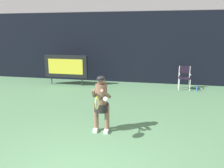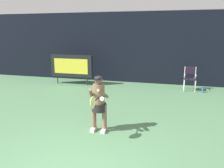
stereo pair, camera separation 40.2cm
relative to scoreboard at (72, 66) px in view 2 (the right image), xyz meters
name	(u,v)px [view 2 (the right image)]	position (x,y,z in m)	size (l,w,h in m)	color
backdrop_screen	(139,48)	(3.19, 1.34, 0.86)	(18.00, 0.12, 3.66)	black
scoreboard	(72,66)	(0.00, 0.00, 0.00)	(2.20, 0.21, 1.50)	black
umpire_chair	(190,77)	(5.73, 0.31, -0.33)	(0.52, 0.44, 1.08)	white
water_bottle	(203,90)	(6.28, 0.02, -0.82)	(0.07, 0.07, 0.27)	blue
tennis_player	(99,101)	(3.10, -4.97, -0.10)	(0.53, 0.61, 1.54)	white
tennis_racket	(93,102)	(3.16, -5.59, 0.07)	(0.03, 0.60, 0.31)	black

